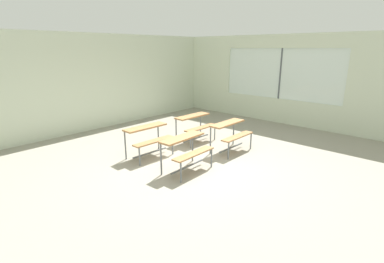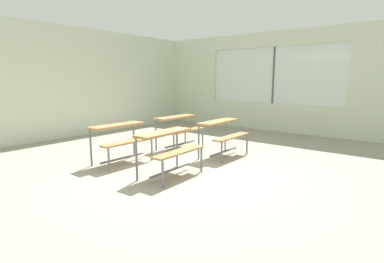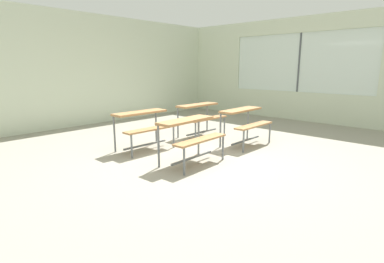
% 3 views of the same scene
% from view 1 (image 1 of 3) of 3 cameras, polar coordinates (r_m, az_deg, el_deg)
% --- Properties ---
extents(ground, '(10.00, 9.00, 0.05)m').
position_cam_1_polar(ground, '(6.43, 0.38, -7.23)').
color(ground, gray).
extents(wall_back, '(10.00, 0.12, 3.00)m').
position_cam_1_polar(wall_back, '(9.56, -20.37, 9.05)').
color(wall_back, beige).
rests_on(wall_back, ground).
extents(wall_right, '(0.12, 9.00, 3.00)m').
position_cam_1_polar(wall_right, '(10.19, 20.39, 9.13)').
color(wall_right, beige).
rests_on(wall_right, ground).
extents(desk_bench_r0c0, '(1.12, 0.62, 0.74)m').
position_cam_1_polar(desk_bench_r0c0, '(6.02, -1.17, -2.88)').
color(desk_bench_r0c0, '#A87547').
rests_on(desk_bench_r0c0, ground).
extents(desk_bench_r0c1, '(1.10, 0.59, 0.74)m').
position_cam_1_polar(desk_bench_r0c1, '(7.24, 7.76, 0.30)').
color(desk_bench_r0c1, '#A87547').
rests_on(desk_bench_r0c1, ground).
extents(desk_bench_r1c0, '(1.12, 0.62, 0.74)m').
position_cam_1_polar(desk_bench_r1c0, '(6.90, -8.70, -0.55)').
color(desk_bench_r1c0, '#A87547').
rests_on(desk_bench_r1c0, ground).
extents(desk_bench_r1c1, '(1.12, 0.62, 0.74)m').
position_cam_1_polar(desk_bench_r1c1, '(7.94, 0.65, 1.89)').
color(desk_bench_r1c1, '#A87547').
rests_on(desk_bench_r1c1, ground).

